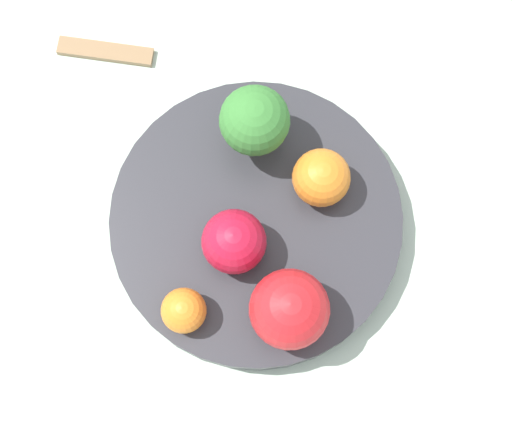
# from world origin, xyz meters

# --- Properties ---
(ground_plane) EXTENTS (6.00, 6.00, 0.00)m
(ground_plane) POSITION_xyz_m (0.00, 0.00, 0.00)
(ground_plane) COLOR gray
(table_surface) EXTENTS (1.20, 1.20, 0.02)m
(table_surface) POSITION_xyz_m (0.00, 0.00, 0.01)
(table_surface) COLOR #B2C6B2
(table_surface) RESTS_ON ground_plane
(bowl) EXTENTS (0.24, 0.24, 0.03)m
(bowl) POSITION_xyz_m (0.00, 0.00, 0.03)
(bowl) COLOR #2D2D33
(bowl) RESTS_ON table_surface
(broccoli) EXTENTS (0.06, 0.06, 0.07)m
(broccoli) POSITION_xyz_m (0.03, -0.06, 0.09)
(broccoli) COLOR #99C17A
(broccoli) RESTS_ON bowl
(apple_red) EXTENTS (0.06, 0.06, 0.06)m
(apple_red) POSITION_xyz_m (-0.05, 0.06, 0.08)
(apple_red) COLOR red
(apple_red) RESTS_ON bowl
(apple_green) EXTENTS (0.05, 0.05, 0.05)m
(apple_green) POSITION_xyz_m (0.01, 0.03, 0.07)
(apple_green) COLOR #B7142D
(apple_green) RESTS_ON bowl
(orange_front) EXTENTS (0.04, 0.04, 0.04)m
(orange_front) POSITION_xyz_m (0.02, 0.09, 0.07)
(orange_front) COLOR orange
(orange_front) RESTS_ON bowl
(orange_back) EXTENTS (0.05, 0.05, 0.05)m
(orange_back) POSITION_xyz_m (-0.04, -0.05, 0.07)
(orange_back) COLOR orange
(orange_back) RESTS_ON bowl
(spoon) EXTENTS (0.09, 0.03, 0.01)m
(spoon) POSITION_xyz_m (0.18, -0.10, 0.02)
(spoon) COLOR olive
(spoon) RESTS_ON table_surface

